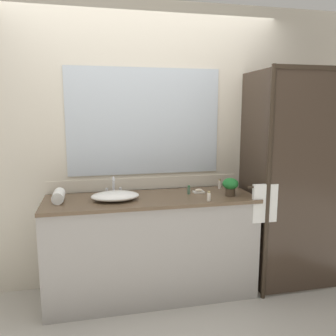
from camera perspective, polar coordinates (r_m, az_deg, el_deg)
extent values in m
plane|color=#B7B2A8|center=(3.28, -2.73, -20.33)|extent=(8.00, 8.00, 0.00)
cube|color=beige|center=(3.20, -3.96, 3.56)|extent=(4.40, 0.05, 2.60)
cube|color=beige|center=(3.23, -3.81, -2.60)|extent=(1.80, 0.01, 0.11)
cube|color=silver|center=(3.15, -3.93, 7.73)|extent=(1.41, 0.01, 0.97)
cube|color=#9E9993|center=(3.09, -2.83, -13.24)|extent=(1.80, 0.56, 0.87)
cube|color=brown|center=(2.94, -2.87, -5.20)|extent=(1.80, 0.58, 0.03)
cylinder|color=#2D2319|center=(2.97, 16.43, -3.15)|extent=(0.04, 0.04, 2.00)
cube|color=#2D2319|center=(3.20, 25.46, 14.89)|extent=(1.00, 0.04, 0.04)
cube|color=#382B21|center=(3.24, 24.22, -2.57)|extent=(0.96, 0.01, 1.96)
cube|color=#382B21|center=(3.22, 14.00, -2.08)|extent=(0.01, 0.57, 1.96)
cylinder|color=#2D2319|center=(2.97, 16.01, -2.99)|extent=(0.32, 0.02, 0.02)
cube|color=white|center=(3.00, 15.88, -5.70)|extent=(0.22, 0.04, 0.33)
ellipsoid|color=white|center=(2.87, -8.84, -4.64)|extent=(0.40, 0.29, 0.07)
cube|color=silver|center=(3.08, -9.07, -4.19)|extent=(0.17, 0.04, 0.02)
cylinder|color=silver|center=(3.06, -9.11, -2.82)|extent=(0.02, 0.02, 0.13)
cylinder|color=silver|center=(2.99, -9.08, -1.81)|extent=(0.02, 0.11, 0.02)
cylinder|color=silver|center=(3.07, -10.21, -3.70)|extent=(0.02, 0.02, 0.04)
cylinder|color=silver|center=(3.07, -7.97, -3.62)|extent=(0.02, 0.02, 0.04)
cylinder|color=#473828|center=(3.03, 10.37, -3.98)|extent=(0.09, 0.09, 0.06)
ellipsoid|color=#1F6C2C|center=(3.01, 10.41, -2.60)|extent=(0.14, 0.14, 0.10)
cube|color=silver|center=(3.11, 5.15, -4.01)|extent=(0.10, 0.07, 0.01)
ellipsoid|color=beige|center=(3.10, 5.16, -3.69)|extent=(0.07, 0.04, 0.02)
cylinder|color=silver|center=(3.29, 8.66, -2.74)|extent=(0.03, 0.03, 0.08)
cylinder|color=#9E895B|center=(3.28, 8.68, -1.96)|extent=(0.02, 0.02, 0.02)
cylinder|color=silver|center=(2.83, 6.85, -4.82)|extent=(0.03, 0.03, 0.07)
cylinder|color=#9E895B|center=(2.82, 6.87, -4.01)|extent=(0.02, 0.02, 0.01)
cylinder|color=#4C7056|center=(3.04, 3.51, -3.78)|extent=(0.03, 0.03, 0.06)
cylinder|color=#2D6638|center=(3.04, 3.51, -3.07)|extent=(0.02, 0.02, 0.01)
cylinder|color=white|center=(2.92, -17.86, -4.48)|extent=(0.10, 0.22, 0.10)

